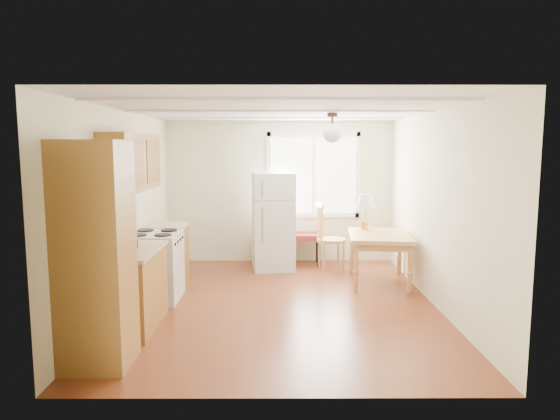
{
  "coord_description": "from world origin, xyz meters",
  "views": [
    {
      "loc": [
        -0.02,
        -6.34,
        2.03
      ],
      "look_at": [
        0.0,
        0.68,
        1.15
      ],
      "focal_mm": 32.0,
      "sensor_mm": 36.0,
      "label": 1
    }
  ],
  "objects_px": {
    "refrigerator": "(273,221)",
    "dining_table": "(379,241)",
    "bench": "(290,237)",
    "chair": "(325,232)"
  },
  "relations": [
    {
      "from": "dining_table",
      "to": "chair",
      "type": "distance_m",
      "value": 1.08
    },
    {
      "from": "dining_table",
      "to": "refrigerator",
      "type": "bearing_deg",
      "value": 157.37
    },
    {
      "from": "refrigerator",
      "to": "dining_table",
      "type": "height_order",
      "value": "refrigerator"
    },
    {
      "from": "chair",
      "to": "dining_table",
      "type": "bearing_deg",
      "value": -54.31
    },
    {
      "from": "chair",
      "to": "refrigerator",
      "type": "bearing_deg",
      "value": 166.74
    },
    {
      "from": "refrigerator",
      "to": "bench",
      "type": "relative_size",
      "value": 1.38
    },
    {
      "from": "refrigerator",
      "to": "chair",
      "type": "bearing_deg",
      "value": -12.55
    },
    {
      "from": "bench",
      "to": "dining_table",
      "type": "distance_m",
      "value": 1.79
    },
    {
      "from": "refrigerator",
      "to": "dining_table",
      "type": "distance_m",
      "value": 1.83
    },
    {
      "from": "refrigerator",
      "to": "dining_table",
      "type": "relative_size",
      "value": 1.27
    }
  ]
}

